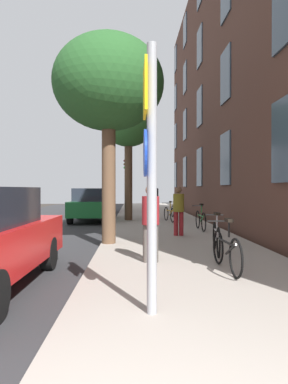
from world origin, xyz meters
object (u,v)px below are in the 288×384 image
Objects in this scene: bicycle_2 at (201,220)px; bicycle_3 at (169,214)px; bicycle_1 at (216,237)px; pedestrian_2 at (154,198)px; sign_post at (150,161)px; pedestrian_1 at (179,208)px; car_2 at (99,200)px; bicycle_0 at (226,250)px; car_1 at (92,204)px; traffic_light at (127,174)px; tree_far at (128,127)px; tree_near at (109,85)px; bicycle_4 at (175,211)px; pedestrian_0 at (151,218)px.

bicycle_2 is 3.31m from bicycle_3.
pedestrian_2 reaches higher than bicycle_1.
sign_post is 6.85m from pedestrian_1.
bicycle_0 is at bearing -76.64° from car_2.
bicycle_0 is 11.14m from car_1.
traffic_light is at bearing 80.68° from car_1.
tree_far is (0.23, -9.89, 1.83)m from traffic_light.
tree_near reaches higher than car_2.
bicycle_2 is at bearing 54.42° from pedestrian_1.
bicycle_0 is 6.06m from bicycle_2.
pedestrian_2 is (1.31, 0.92, -3.44)m from tree_far.
car_2 reaches higher than bicycle_0.
tree_far is 1.42× the size of car_2.
car_1 reaches higher than bicycle_3.
bicycle_0 is at bearing -92.39° from bicycle_4.
pedestrian_0 is at bearing -105.88° from pedestrian_1.
bicycle_0 reaches higher than bicycle_3.
car_1 is (-3.44, 5.88, -0.16)m from pedestrian_1.
pedestrian_0 is at bearing -111.69° from bicycle_2.
pedestrian_0 is at bearing -150.77° from bicycle_1.
traffic_light is 2.48× the size of pedestrian_1.
bicycle_4 is 6.61m from pedestrian_1.
tree_near reaches higher than bicycle_3.
traffic_light is 10.07m from tree_far.
pedestrian_1 is 6.36m from pedestrian_2.
traffic_light reaches higher than sign_post.
bicycle_0 reaches higher than bicycle_4.
car_1 and car_2 have the same top height.
bicycle_2 is 1.77m from pedestrian_1.
sign_post is at bearing -97.44° from bicycle_3.
tree_near is 8.26m from car_1.
sign_post is at bearing -93.99° from pedestrian_2.
car_1 is at bearing 134.51° from bicycle_2.
traffic_light is 2.21× the size of bicycle_0.
pedestrian_2 is at bearing 105.08° from bicycle_2.
pedestrian_2 is at bearing 86.01° from sign_post.
sign_post is 13.07m from pedestrian_2.
sign_post is at bearing -98.42° from bicycle_4.
tree_far reaches higher than pedestrian_1.
car_2 is (-2.07, 6.59, -3.73)m from tree_far.
car_1 is at bearing 99.85° from sign_post.
tree_far is 3.26× the size of bicycle_1.
tree_near is at bearing 126.24° from bicycle_0.
bicycle_0 is (2.12, -19.95, -2.25)m from traffic_light.
pedestrian_2 is at bearing 77.24° from tree_near.
traffic_light is at bearing 99.74° from pedestrian_2.
car_2 reaches higher than bicycle_4.
tree_far is (0.46, 6.86, 0.15)m from tree_near.
bicycle_2 is at bearing 83.14° from bicycle_1.
bicycle_4 is at bearing 76.04° from bicycle_3.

